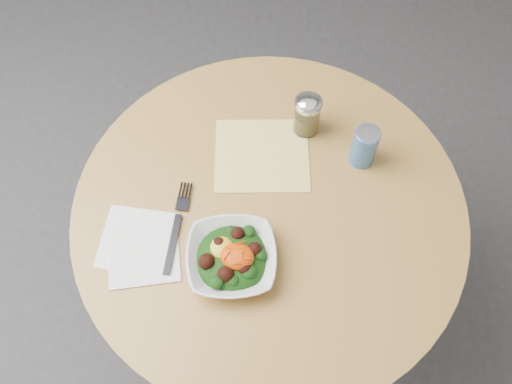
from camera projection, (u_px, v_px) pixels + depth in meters
The scene contains 8 objects.
ground at pixel (265, 306), 1.95m from camera, with size 6.00×6.00×0.00m, color #313134.
table at pixel (268, 243), 1.47m from camera, with size 0.90×0.90×0.75m.
cloth_napkin at pixel (262, 155), 1.36m from camera, with size 0.22×0.20×0.00m, color #E7B80C.
paper_napkins at pixel (140, 246), 1.25m from camera, with size 0.20×0.20×0.00m.
salad_bowl at pixel (232, 258), 1.21m from camera, with size 0.22×0.22×0.07m.
fork at pixel (178, 224), 1.27m from camera, with size 0.03×0.23×0.00m.
spice_shaker at pixel (307, 115), 1.35m from camera, with size 0.07×0.07×0.12m.
beverage_can at pixel (364, 146), 1.31m from camera, with size 0.06×0.06×0.11m.
Camera 1 is at (0.04, -0.58, 1.91)m, focal length 40.00 mm.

